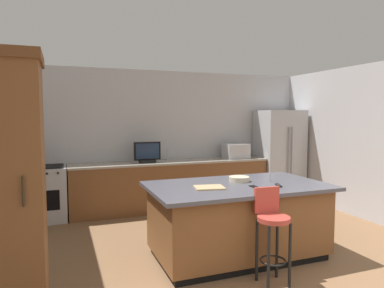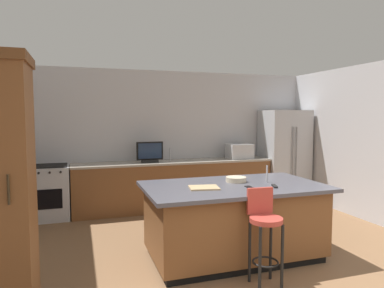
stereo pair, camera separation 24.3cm
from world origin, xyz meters
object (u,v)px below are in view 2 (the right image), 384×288
bar_stool_center (264,228)px  cutting_board (204,188)px  refrigerator (284,155)px  kitchen_island (233,220)px  microwave (240,151)px  tv_remote (275,186)px  tv_monitor (150,153)px  range_oven (47,192)px  fruit_bowl (236,179)px  cell_phone (249,187)px

bar_stool_center → cutting_board: (-0.43, 0.66, 0.32)m
refrigerator → bar_stool_center: refrigerator is taller
kitchen_island → microwave: (1.26, 2.45, 0.59)m
microwave → cutting_board: size_ratio=1.40×
microwave → tv_remote: (-0.85, -2.72, -0.13)m
kitchen_island → tv_monitor: size_ratio=4.53×
tv_remote → cutting_board: 0.85m
range_oven → tv_monitor: bearing=-1.6°
fruit_bowl → cutting_board: fruit_bowl is taller
fruit_bowl → tv_monitor: bearing=107.1°
kitchen_island → cutting_board: cutting_board is taller
bar_stool_center → refrigerator: bearing=57.4°
tv_monitor → cell_phone: 2.70m
bar_stool_center → fruit_bowl: 0.99m
refrigerator → tv_remote: size_ratio=11.04×
microwave → fruit_bowl: (-1.15, -2.28, -0.11)m
tv_remote → fruit_bowl: bearing=143.5°
refrigerator → tv_monitor: (-2.84, -0.01, 0.15)m
kitchen_island → range_oven: bearing=133.8°
tv_remote → refrigerator: bearing=74.5°
bar_stool_center → tv_remote: bar_stool_center is taller
kitchen_island → fruit_bowl: 0.52m
kitchen_island → bar_stool_center: size_ratio=2.20×
microwave → tv_remote: bearing=-107.4°
kitchen_island → bar_stool_center: bearing=-89.9°
tv_monitor → bar_stool_center: size_ratio=0.49×
range_oven → tv_monitor: 1.88m
range_oven → tv_remote: 3.90m
microwave → cell_phone: 2.91m
range_oven → microwave: bearing=0.0°
bar_stool_center → fruit_bowl: (0.11, 0.92, 0.34)m
cell_phone → kitchen_island: bearing=120.0°
microwave → cell_phone: bearing=-113.5°
tv_monitor → cutting_board: 2.50m
refrigerator → tv_remote: (-1.86, -2.68, -0.01)m
refrigerator → range_oven: size_ratio=2.02×
refrigerator → fruit_bowl: refrigerator is taller
kitchen_island → refrigerator: (2.27, 2.40, 0.47)m
microwave → cutting_board: (-1.69, -2.54, -0.13)m
refrigerator → bar_stool_center: (-2.26, -3.16, -0.33)m
fruit_bowl → cutting_board: size_ratio=0.77×
range_oven → bar_stool_center: bearing=-53.7°
kitchen_island → fruit_bowl: bearing=56.9°
range_oven → cell_phone: 3.65m
kitchen_island → cell_phone: size_ratio=14.74×
kitchen_island → range_oven: size_ratio=2.38×
microwave → range_oven: bearing=-180.0°
tv_remote → cutting_board: size_ratio=0.50×
tv_monitor → fruit_bowl: 2.34m
range_oven → cell_phone: size_ratio=6.20×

